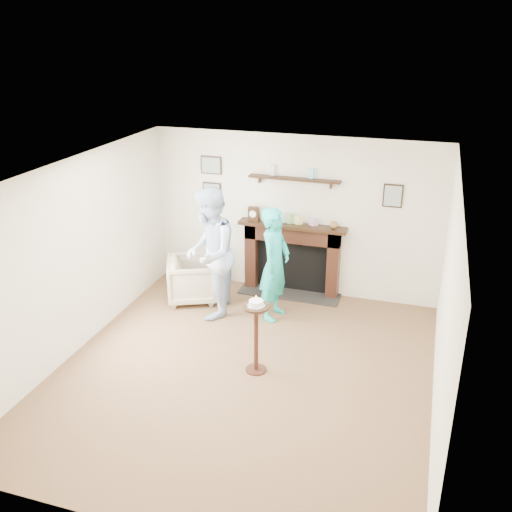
# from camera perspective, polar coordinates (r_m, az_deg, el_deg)

# --- Properties ---
(ground) EXTENTS (5.00, 5.00, 0.00)m
(ground) POSITION_cam_1_polar(r_m,az_deg,el_deg) (7.19, -1.30, -11.54)
(ground) COLOR brown
(ground) RESTS_ON ground
(room_shell) EXTENTS (4.54, 5.02, 2.52)m
(room_shell) POSITION_cam_1_polar(r_m,az_deg,el_deg) (7.05, 0.37, 2.54)
(room_shell) COLOR beige
(room_shell) RESTS_ON ground
(armchair) EXTENTS (0.97, 0.96, 0.68)m
(armchair) POSITION_cam_1_polar(r_m,az_deg,el_deg) (8.99, -6.28, -4.30)
(armchair) COLOR #C3AF91
(armchair) RESTS_ON ground
(man) EXTENTS (0.92, 1.08, 1.92)m
(man) POSITION_cam_1_polar(r_m,az_deg,el_deg) (8.55, -4.45, -5.71)
(man) COLOR silver
(man) RESTS_ON ground
(woman) EXTENTS (0.48, 0.66, 1.67)m
(woman) POSITION_cam_1_polar(r_m,az_deg,el_deg) (8.45, 1.81, -6.02)
(woman) COLOR #22C1B3
(woman) RESTS_ON ground
(pedestal_table) EXTENTS (0.32, 0.32, 1.03)m
(pedestal_table) POSITION_cam_1_polar(r_m,az_deg,el_deg) (6.90, 0.00, -6.94)
(pedestal_table) COLOR black
(pedestal_table) RESTS_ON ground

